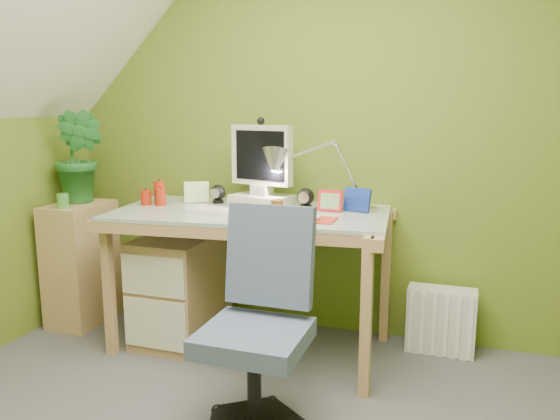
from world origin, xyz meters
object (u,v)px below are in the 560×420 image
(desk_lamp, at_px, (339,159))
(task_chair, at_px, (254,336))
(desk, at_px, (251,280))
(radiator, at_px, (441,320))
(monitor, at_px, (262,159))
(side_ledge, at_px, (82,263))
(potted_plant, at_px, (80,157))

(desk_lamp, relative_size, task_chair, 0.64)
(desk, height_order, radiator, desk)
(desk_lamp, xyz_separation_m, radiator, (0.58, 0.10, -0.89))
(monitor, height_order, task_chair, monitor)
(side_ledge, relative_size, potted_plant, 1.32)
(side_ledge, relative_size, radiator, 2.07)
(potted_plant, bearing_deg, radiator, 5.39)
(side_ledge, distance_m, task_chair, 1.69)
(side_ledge, relative_size, task_chair, 0.88)
(potted_plant, distance_m, task_chair, 1.83)
(desk, bearing_deg, side_ledge, 173.52)
(potted_plant, relative_size, radiator, 1.57)
(monitor, xyz_separation_m, radiator, (1.03, 0.10, -0.88))
(task_chair, bearing_deg, monitor, 108.78)
(task_chair, xyz_separation_m, radiator, (0.71, 1.06, -0.25))
(desk_lamp, height_order, task_chair, desk_lamp)
(monitor, distance_m, desk_lamp, 0.45)
(task_chair, distance_m, radiator, 1.30)
(monitor, relative_size, task_chair, 0.61)
(desk_lamp, bearing_deg, potted_plant, -168.52)
(desk, distance_m, side_ledge, 1.17)
(potted_plant, relative_size, task_chair, 0.67)
(monitor, xyz_separation_m, potted_plant, (-1.17, -0.11, -0.01))
(potted_plant, xyz_separation_m, task_chair, (1.49, -0.86, -0.62))
(desk, height_order, monitor, monitor)
(side_ledge, bearing_deg, monitor, 7.67)
(desk, distance_m, potted_plant, 1.34)
(desk, bearing_deg, task_chair, -73.07)
(side_ledge, bearing_deg, potted_plant, 90.00)
(desk_lamp, relative_size, radiator, 1.51)
(monitor, bearing_deg, task_chair, -59.15)
(desk_lamp, height_order, side_ledge, desk_lamp)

